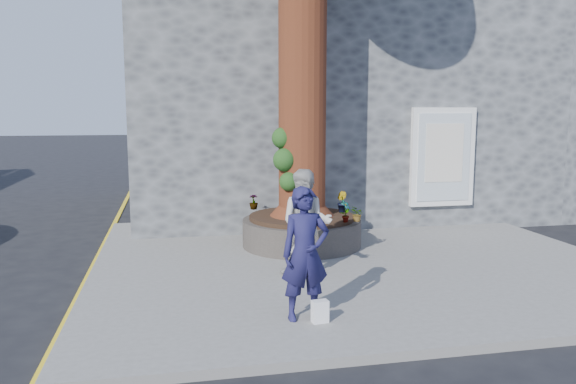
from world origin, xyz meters
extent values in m
plane|color=black|center=(0.00, 0.00, 0.00)|extent=(120.00, 120.00, 0.00)
cube|color=slate|center=(1.50, 1.00, 0.06)|extent=(9.00, 8.00, 0.12)
cube|color=yellow|center=(-3.05, 1.00, 0.00)|extent=(0.10, 30.00, 0.01)
cube|color=#444648|center=(2.50, 7.20, 3.00)|extent=(10.00, 8.00, 6.00)
cube|color=white|center=(4.30, 3.14, 1.70)|extent=(1.50, 0.12, 2.20)
cube|color=silver|center=(4.30, 3.08, 1.70)|extent=(1.25, 0.04, 1.95)
cube|color=silver|center=(4.30, 3.06, 1.80)|extent=(0.90, 0.02, 1.30)
cube|color=#444648|center=(10.50, 7.20, 3.00)|extent=(6.00, 8.00, 6.00)
cylinder|color=black|center=(0.80, 2.00, 0.38)|extent=(2.30, 2.30, 0.52)
cylinder|color=black|center=(0.80, 2.00, 0.68)|extent=(2.04, 2.04, 0.08)
cylinder|color=#472411|center=(0.80, 2.00, 4.47)|extent=(0.90, 0.90, 7.50)
cone|color=#472411|center=(0.80, 2.00, 1.07)|extent=(1.24, 1.24, 0.70)
sphere|color=#173B13|center=(0.42, 1.80, 1.82)|extent=(0.44, 0.44, 0.44)
sphere|color=#173B13|center=(0.48, 1.70, 1.42)|extent=(0.36, 0.36, 0.36)
sphere|color=#173B13|center=(0.40, 1.92, 2.22)|extent=(0.40, 0.40, 0.40)
imported|color=#181740|center=(-0.05, -1.82, 0.96)|extent=(0.64, 0.44, 1.68)
imported|color=#A3A19C|center=(0.40, -0.02, 0.97)|extent=(1.00, 0.88, 1.70)
cube|color=white|center=(0.10, -1.99, 0.26)|extent=(0.21, 0.15, 0.28)
imported|color=gray|center=(1.41, 1.15, 0.92)|extent=(0.26, 0.25, 0.41)
imported|color=gray|center=(1.65, 2.16, 0.93)|extent=(0.26, 0.26, 0.41)
imported|color=gray|center=(-0.02, 2.85, 0.88)|extent=(0.19, 0.19, 0.31)
imported|color=gray|center=(1.65, 1.18, 0.86)|extent=(0.26, 0.28, 0.28)
camera|label=1|loc=(-1.65, -8.42, 2.71)|focal=35.00mm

